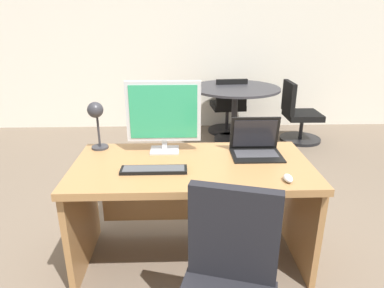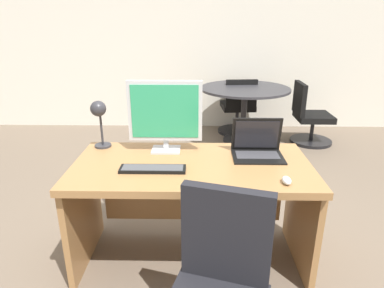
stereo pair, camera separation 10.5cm
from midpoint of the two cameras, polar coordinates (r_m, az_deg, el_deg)
ground at (r=3.87m, az=-1.50°, el=-4.42°), size 12.00×12.00×0.00m
back_wall at (r=5.26m, az=-1.82°, el=17.95°), size 10.00×0.10×2.80m
desk at (r=2.33m, az=-1.31°, el=-7.44°), size 1.54×0.77×0.74m
monitor at (r=2.33m, az=-6.10°, el=5.12°), size 0.51×0.16×0.50m
laptop at (r=2.37m, az=9.39°, el=0.22°), size 0.34×0.26×0.25m
keyboard at (r=2.10m, az=-7.87°, el=-4.33°), size 0.41×0.11×0.02m
mouse at (r=2.02m, az=14.43°, el=-5.61°), size 0.05×0.09×0.04m
desk_lamp at (r=2.46m, az=-17.03°, el=4.54°), size 0.12×0.15×0.35m
meeting_table at (r=4.65m, az=6.57°, el=7.24°), size 1.19×1.19×0.76m
meeting_chair_near at (r=4.91m, az=16.84°, el=4.18°), size 0.56×0.56×0.83m
meeting_chair_far at (r=5.06m, az=5.50°, el=5.60°), size 0.56×0.56×0.83m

